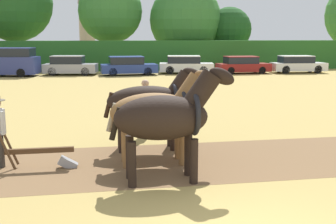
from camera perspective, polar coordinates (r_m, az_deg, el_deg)
name	(u,v)px	position (r m, az deg, el deg)	size (l,w,h in m)	color
hedgerow	(135,56)	(38.42, -4.43, 7.64)	(73.91, 1.35, 2.66)	#286023
tree_center_left	(14,3)	(44.45, -20.16, 13.69)	(7.40, 7.40, 9.90)	#4C3823
tree_center	(110,11)	(43.02, -7.82, 13.41)	(6.30, 6.30, 8.66)	brown
tree_center_right	(185,20)	(43.88, 2.38, 12.33)	(7.31, 7.31, 8.31)	#423323
tree_right	(229,29)	(44.38, 8.30, 11.03)	(4.51, 4.51, 6.00)	#4C3823
draft_horse_lead_left	(167,117)	(8.96, -0.18, -0.66)	(2.77, 1.09, 2.54)	black
draft_horse_lead_right	(158,111)	(10.25, -1.41, 0.08)	(2.80, 1.07, 2.37)	brown
draft_horse_trail_left	(151,101)	(11.53, -2.38, 1.47)	(2.81, 0.96, 2.34)	black
plow	(46,155)	(10.44, -16.20, -5.66)	(1.80, 0.48, 1.13)	#4C331E
farmer_beside_team	(145,102)	(13.39, -3.08, 1.33)	(0.52, 0.52, 1.76)	#28334C
parked_van	(3,62)	(35.18, -21.50, 6.37)	(5.54, 2.57, 2.20)	navy
parked_car_left	(70,66)	(34.74, -13.16, 6.13)	(4.33, 2.18, 1.53)	#9E9EA8
parked_car_center_left	(128,66)	(33.85, -5.41, 6.22)	(4.57, 2.20, 1.49)	navy
parked_car_center	(186,65)	(35.11, 2.39, 6.40)	(4.62, 2.39, 1.47)	silver
parked_car_center_right	(243,65)	(35.77, 10.06, 6.28)	(4.44, 1.99, 1.43)	maroon
parked_car_right	(298,64)	(37.38, 17.14, 6.17)	(4.53, 1.81, 1.45)	silver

